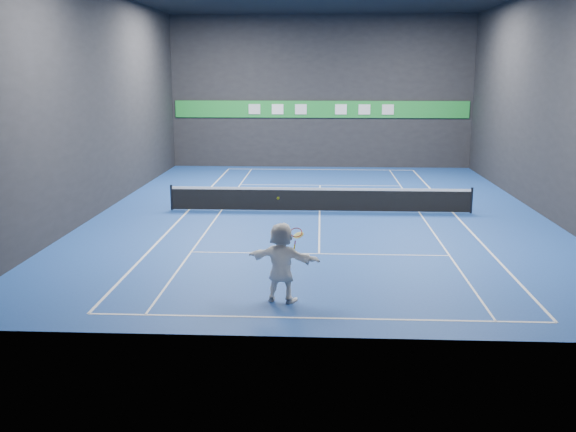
{
  "coord_description": "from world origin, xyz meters",
  "views": [
    {
      "loc": [
        0.01,
        -26.05,
        5.61
      ],
      "look_at": [
        -0.93,
        -7.63,
        1.5
      ],
      "focal_mm": 40.0,
      "sensor_mm": 36.0,
      "label": 1
    }
  ],
  "objects_px": {
    "tennis_net": "(320,199)",
    "tennis_racket": "(296,235)",
    "player": "(282,262)",
    "tennis_ball": "(278,198)"
  },
  "relations": [
    {
      "from": "tennis_net",
      "to": "tennis_racket",
      "type": "height_order",
      "value": "tennis_racket"
    },
    {
      "from": "tennis_net",
      "to": "tennis_racket",
      "type": "relative_size",
      "value": 18.07
    },
    {
      "from": "player",
      "to": "tennis_ball",
      "type": "xyz_separation_m",
      "value": [
        -0.09,
        0.14,
        1.6
      ]
    },
    {
      "from": "player",
      "to": "tennis_racket",
      "type": "xyz_separation_m",
      "value": [
        0.36,
        0.05,
        0.68
      ]
    },
    {
      "from": "player",
      "to": "tennis_ball",
      "type": "relative_size",
      "value": 29.5
    },
    {
      "from": "tennis_ball",
      "to": "tennis_racket",
      "type": "height_order",
      "value": "tennis_ball"
    },
    {
      "from": "tennis_racket",
      "to": "tennis_net",
      "type": "bearing_deg",
      "value": 86.96
    },
    {
      "from": "player",
      "to": "tennis_racket",
      "type": "bearing_deg",
      "value": -156.27
    },
    {
      "from": "tennis_ball",
      "to": "tennis_net",
      "type": "bearing_deg",
      "value": 84.52
    },
    {
      "from": "tennis_ball",
      "to": "tennis_net",
      "type": "distance_m",
      "value": 10.88
    }
  ]
}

